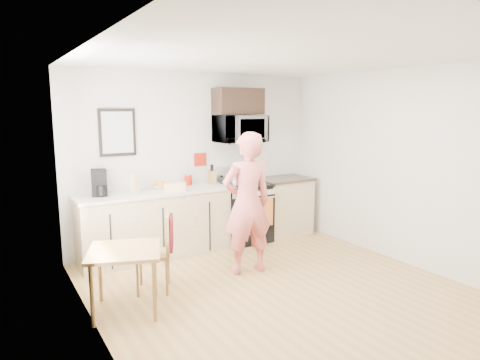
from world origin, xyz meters
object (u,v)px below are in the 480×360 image
microwave (240,129)px  cake (251,181)px  range (243,214)px  dining_table (124,257)px  chair (164,242)px  person (247,203)px

microwave → cake: microwave is taller
range → dining_table: (-2.28, -1.41, 0.15)m
microwave → dining_table: bearing=-146.4°
range → chair: size_ratio=1.29×
person → chair: 1.15m
microwave → chair: bearing=-144.8°
range → chair: 2.08m
range → cake: bearing=-23.5°
cake → person: bearing=-124.4°
cake → microwave: bearing=125.7°
range → person: person is taller
range → cake: range is taller
person → cake: bearing=-117.5°
range → chair: (-1.75, -1.13, 0.14)m
microwave → dining_table: size_ratio=0.96×
person → chair: person is taller
person → dining_table: 1.69m
dining_table → chair: (0.53, 0.28, -0.01)m
microwave → dining_table: (-2.28, -1.51, -1.17)m
cake → chair: bearing=-149.9°
range → chair: bearing=-147.2°
dining_table → person: bearing=9.3°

